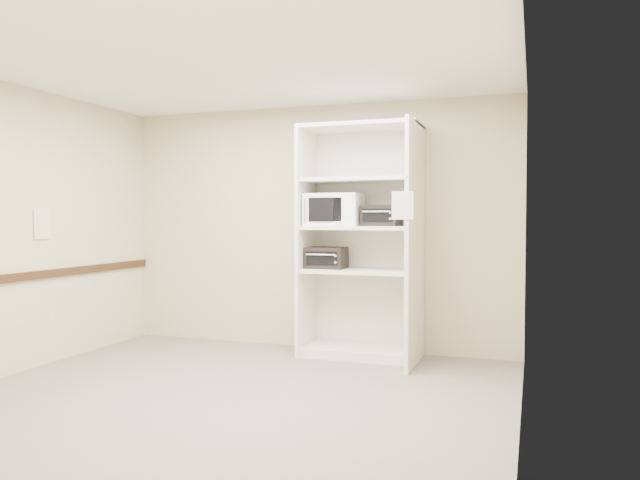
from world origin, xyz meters
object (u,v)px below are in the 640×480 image
(microwave, at_px, (334,210))
(toaster_oven_upper, at_px, (381,216))
(toaster_oven_lower, at_px, (326,258))
(shelving_unit, at_px, (365,249))

(microwave, xyz_separation_m, toaster_oven_upper, (0.50, 0.01, -0.06))
(toaster_oven_lower, bearing_deg, shelving_unit, 5.99)
(microwave, height_order, toaster_oven_lower, microwave)
(shelving_unit, height_order, toaster_oven_lower, shelving_unit)
(shelving_unit, bearing_deg, toaster_oven_lower, -174.38)
(shelving_unit, bearing_deg, microwave, -175.66)
(toaster_oven_upper, height_order, toaster_oven_lower, toaster_oven_upper)
(toaster_oven_upper, bearing_deg, toaster_oven_lower, -172.86)
(shelving_unit, relative_size, toaster_oven_lower, 5.97)
(microwave, bearing_deg, shelving_unit, 3.32)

